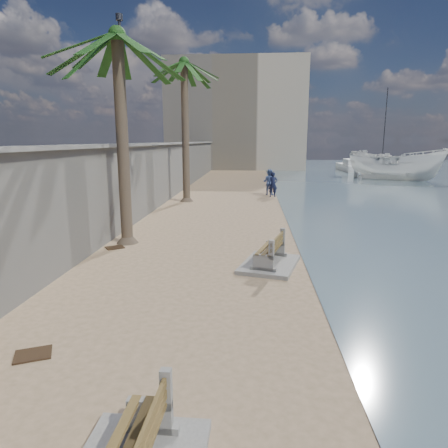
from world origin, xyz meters
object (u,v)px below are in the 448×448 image
object	(u,v)px
boat_cruiser	(395,163)
yacht_far	(350,168)
palm_mid	(117,38)
person_a	(273,183)
person_b	(269,181)
bench_far	(270,253)
palm_back	(184,64)
sailboat_west	(382,165)

from	to	relation	value
boat_cruiser	yacht_far	world-z (taller)	boat_cruiser
palm_mid	person_a	world-z (taller)	palm_mid
person_b	boat_cruiser	size ratio (longest dim) A/B	0.50
bench_far	person_a	world-z (taller)	person_a
palm_mid	boat_cruiser	size ratio (longest dim) A/B	2.05
palm_back	yacht_far	xyz separation A→B (m)	(16.45, 27.36, -7.76)
person_b	yacht_far	size ratio (longest dim) A/B	0.25
person_a	boat_cruiser	world-z (taller)	boat_cruiser
boat_cruiser	yacht_far	bearing A→B (deg)	37.26
bench_far	yacht_far	distance (m)	41.95
bench_far	sailboat_west	xyz separation A→B (m)	(17.44, 46.06, -0.09)
palm_mid	palm_back	world-z (taller)	palm_back
boat_cruiser	sailboat_west	world-z (taller)	sailboat_west
person_a	sailboat_west	xyz separation A→B (m)	(16.61, 30.69, -0.64)
sailboat_west	palm_back	bearing A→B (deg)	-123.68
person_a	person_b	bearing A→B (deg)	99.04
palm_mid	person_a	distance (m)	15.51
palm_back	person_a	distance (m)	9.34
bench_far	person_a	size ratio (longest dim) A/B	1.33
person_a	boat_cruiser	bearing A→B (deg)	43.26
boat_cruiser	bench_far	bearing A→B (deg)	-173.95
yacht_far	boat_cruiser	bearing A→B (deg)	-173.26
person_b	boat_cruiser	distance (m)	17.15
bench_far	person_b	bearing A→B (deg)	87.90
bench_far	palm_mid	distance (m)	8.83
bench_far	boat_cruiser	xyz separation A→B (m)	(13.11, 28.15, 1.18)
palm_back	bench_far	bearing A→B (deg)	-70.13
bench_far	yacht_far	world-z (taller)	yacht_far
palm_mid	person_a	bearing A→B (deg)	65.11
person_a	sailboat_west	size ratio (longest dim) A/B	0.18
palm_mid	person_a	size ratio (longest dim) A/B	4.24
palm_back	person_a	bearing A→B (deg)	24.27
bench_far	boat_cruiser	size ratio (longest dim) A/B	0.64
person_b	palm_back	bearing A→B (deg)	55.23
person_a	sailboat_west	world-z (taller)	sailboat_west
yacht_far	sailboat_west	bearing A→B (deg)	-43.74
palm_mid	palm_back	bearing A→B (deg)	87.22
palm_mid	boat_cruiser	bearing A→B (deg)	54.56
palm_back	person_b	bearing A→B (deg)	33.79
palm_back	palm_mid	bearing A→B (deg)	-92.78
palm_mid	boat_cruiser	xyz separation A→B (m)	(18.28, 25.69, -5.54)
yacht_far	sailboat_west	distance (m)	8.10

